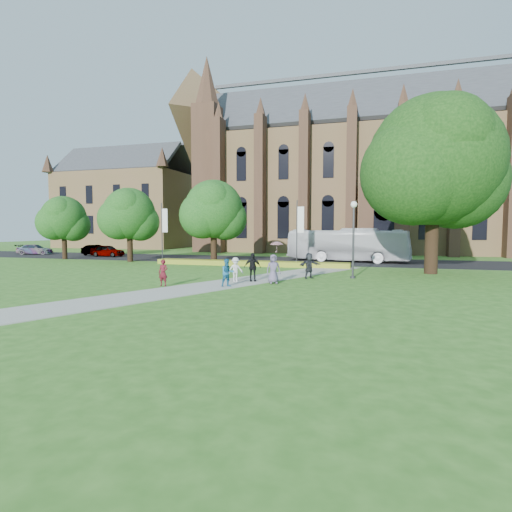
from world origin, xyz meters
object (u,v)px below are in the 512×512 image
(car_2, at_px, (35,249))
(pedestrian_0, at_px, (163,273))
(streetlamp, at_px, (353,230))
(tour_coach, at_px, (347,245))
(car_1, at_px, (96,250))
(large_tree, at_px, (434,161))
(car_0, at_px, (107,251))

(car_2, bearing_deg, pedestrian_0, -141.72)
(streetlamp, xyz_separation_m, pedestrian_0, (-10.46, -7.15, -2.48))
(car_2, bearing_deg, tour_coach, -107.34)
(car_1, xyz_separation_m, pedestrian_0, (21.24, -21.10, 0.14))
(large_tree, relative_size, pedestrian_0, 8.47)
(streetlamp, distance_m, car_1, 34.73)
(large_tree, relative_size, car_1, 3.29)
(streetlamp, xyz_separation_m, large_tree, (5.50, 4.50, 5.07))
(car_2, xyz_separation_m, pedestrian_0, (30.46, -20.90, 0.16))
(car_1, bearing_deg, tour_coach, -77.11)
(streetlamp, bearing_deg, car_2, 161.43)
(car_0, distance_m, car_1, 2.60)
(car_1, height_order, car_2, car_1)
(car_0, bearing_deg, pedestrian_0, -134.41)
(streetlamp, relative_size, tour_coach, 0.43)
(streetlamp, relative_size, car_1, 1.31)
(tour_coach, xyz_separation_m, car_2, (-39.71, 0.05, -1.05))
(large_tree, height_order, car_1, large_tree)
(large_tree, xyz_separation_m, tour_coach, (-6.70, 9.19, -6.65))
(car_0, xyz_separation_m, car_1, (-2.40, 0.98, -0.04))
(tour_coach, relative_size, car_1, 3.03)
(car_0, relative_size, pedestrian_0, 2.64)
(streetlamp, xyz_separation_m, car_1, (-31.69, 13.95, -2.61))
(streetlamp, height_order, car_0, streetlamp)
(streetlamp, bearing_deg, tour_coach, 95.01)
(streetlamp, height_order, pedestrian_0, streetlamp)
(car_1, bearing_deg, streetlamp, -100.39)
(large_tree, bearing_deg, streetlamp, -140.71)
(tour_coach, distance_m, car_1, 30.51)
(car_2, distance_m, pedestrian_0, 36.93)
(tour_coach, bearing_deg, car_0, 100.78)
(car_0, bearing_deg, car_1, 70.21)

